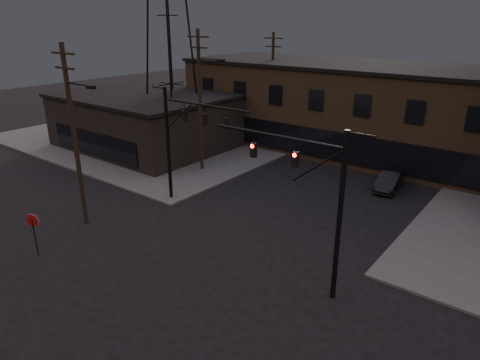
# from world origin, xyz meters

# --- Properties ---
(ground) EXTENTS (140.00, 140.00, 0.00)m
(ground) POSITION_xyz_m (0.00, 0.00, 0.00)
(ground) COLOR black
(ground) RESTS_ON ground
(sidewalk_nw) EXTENTS (30.00, 30.00, 0.15)m
(sidewalk_nw) POSITION_xyz_m (-22.00, 22.00, 0.07)
(sidewalk_nw) COLOR #474744
(sidewalk_nw) RESTS_ON ground
(building_row) EXTENTS (40.00, 12.00, 8.00)m
(building_row) POSITION_xyz_m (0.00, 28.00, 4.00)
(building_row) COLOR brown
(building_row) RESTS_ON ground
(building_left) EXTENTS (16.00, 12.00, 5.00)m
(building_left) POSITION_xyz_m (-20.00, 16.00, 2.50)
(building_left) COLOR black
(building_left) RESTS_ON ground
(traffic_signal_near) EXTENTS (7.12, 0.24, 8.00)m
(traffic_signal_near) POSITION_xyz_m (5.36, 4.50, 4.93)
(traffic_signal_near) COLOR black
(traffic_signal_near) RESTS_ON ground
(traffic_signal_far) EXTENTS (7.12, 0.24, 8.00)m
(traffic_signal_far) POSITION_xyz_m (-6.72, 8.00, 5.01)
(traffic_signal_far) COLOR black
(traffic_signal_far) RESTS_ON ground
(stop_sign) EXTENTS (0.72, 0.33, 2.48)m
(stop_sign) POSITION_xyz_m (-8.00, -1.99, 1.84)
(stop_sign) COLOR black
(stop_sign) RESTS_ON ground
(utility_pole_near) EXTENTS (3.70, 0.28, 11.00)m
(utility_pole_near) POSITION_xyz_m (-9.43, 2.00, 5.87)
(utility_pole_near) COLOR black
(utility_pole_near) RESTS_ON ground
(utility_pole_mid) EXTENTS (3.70, 0.28, 11.50)m
(utility_pole_mid) POSITION_xyz_m (-10.44, 14.00, 6.13)
(utility_pole_mid) COLOR black
(utility_pole_mid) RESTS_ON ground
(utility_pole_far) EXTENTS (2.20, 0.28, 11.00)m
(utility_pole_far) POSITION_xyz_m (-11.50, 26.00, 5.78)
(utility_pole_far) COLOR black
(utility_pole_far) RESTS_ON ground
(transmission_tower) EXTENTS (7.00, 7.00, 25.00)m
(transmission_tower) POSITION_xyz_m (-18.00, 18.00, 12.50)
(transmission_tower) COLOR black
(transmission_tower) RESTS_ON ground
(car_crossing) EXTENTS (1.87, 4.22, 1.35)m
(car_crossing) POSITION_xyz_m (3.71, 19.48, 0.67)
(car_crossing) COLOR black
(car_crossing) RESTS_ON ground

